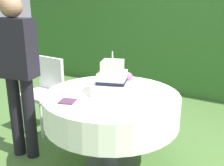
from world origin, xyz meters
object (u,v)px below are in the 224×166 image
(garden_chair, at_px, (46,87))
(standing_person, at_px, (18,69))
(serving_plate_far, at_px, (64,87))
(napkin_stack, at_px, (67,101))
(serving_plate_near, at_px, (166,102))
(serving_plate_right, at_px, (165,95))
(wedding_cake, at_px, (113,81))
(serving_plate_left, at_px, (148,105))
(cake_table, at_px, (112,108))

(garden_chair, bearing_deg, standing_person, -66.76)
(serving_plate_far, bearing_deg, standing_person, -150.71)
(serving_plate_far, bearing_deg, napkin_stack, -44.41)
(serving_plate_near, distance_m, serving_plate_far, 1.00)
(serving_plate_far, height_order, serving_plate_right, same)
(wedding_cake, bearing_deg, napkin_stack, -118.38)
(serving_plate_near, distance_m, standing_person, 1.42)
(wedding_cake, distance_m, serving_plate_left, 0.43)
(serving_plate_right, bearing_deg, standing_person, -158.35)
(serving_plate_right, bearing_deg, wedding_cake, -156.34)
(serving_plate_far, relative_size, serving_plate_right, 1.01)
(standing_person, bearing_deg, cake_table, 18.90)
(napkin_stack, bearing_deg, cake_table, 59.47)
(serving_plate_near, height_order, napkin_stack, same)
(serving_plate_far, bearing_deg, serving_plate_right, 18.27)
(napkin_stack, bearing_deg, serving_plate_far, 135.59)
(standing_person, bearing_deg, serving_plate_right, 21.65)
(cake_table, height_order, standing_person, standing_person)
(napkin_stack, bearing_deg, garden_chair, 144.31)
(cake_table, xyz_separation_m, garden_chair, (-1.12, 0.29, -0.07))
(napkin_stack, distance_m, garden_chair, 1.13)
(serving_plate_left, distance_m, napkin_stack, 0.66)
(wedding_cake, relative_size, serving_plate_far, 3.66)
(wedding_cake, bearing_deg, standing_person, -159.38)
(serving_plate_near, relative_size, standing_person, 0.07)
(napkin_stack, bearing_deg, wedding_cake, 61.62)
(serving_plate_right, distance_m, garden_chair, 1.56)
(serving_plate_near, distance_m, serving_plate_right, 0.19)
(cake_table, bearing_deg, serving_plate_right, 26.90)
(cake_table, bearing_deg, serving_plate_left, -12.77)
(serving_plate_near, relative_size, garden_chair, 0.12)
(serving_plate_near, bearing_deg, serving_plate_left, -128.46)
(wedding_cake, bearing_deg, serving_plate_left, -16.54)
(serving_plate_left, height_order, napkin_stack, same)
(serving_plate_far, distance_m, serving_plate_left, 0.88)
(serving_plate_left, relative_size, napkin_stack, 0.90)
(wedding_cake, distance_m, serving_plate_far, 0.51)
(serving_plate_right, bearing_deg, serving_plate_far, -161.73)
(serving_plate_far, relative_size, garden_chair, 0.12)
(garden_chair, bearing_deg, serving_plate_right, -2.73)
(wedding_cake, xyz_separation_m, serving_plate_right, (0.43, 0.19, -0.11))
(serving_plate_left, xyz_separation_m, serving_plate_right, (0.03, 0.31, 0.00))
(serving_plate_right, bearing_deg, napkin_stack, -137.97)
(serving_plate_left, bearing_deg, serving_plate_near, 51.54)
(wedding_cake, relative_size, garden_chair, 0.45)
(wedding_cake, distance_m, napkin_stack, 0.45)
(serving_plate_left, xyz_separation_m, garden_chair, (-1.51, 0.38, -0.21))
(serving_plate_left, bearing_deg, garden_chair, 165.89)
(serving_plate_far, bearing_deg, cake_table, 9.97)
(serving_plate_left, bearing_deg, wedding_cake, 163.46)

